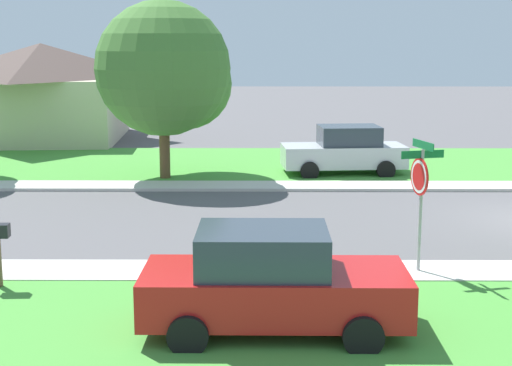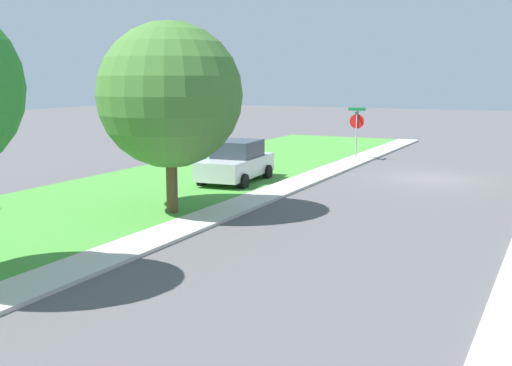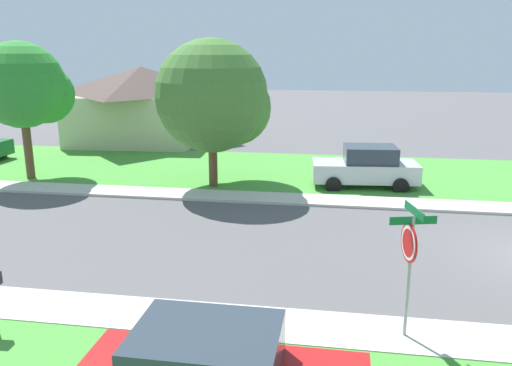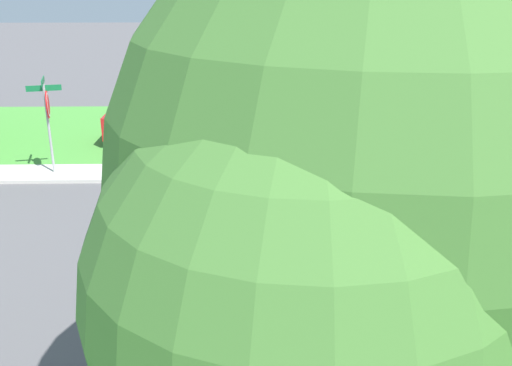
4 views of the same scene
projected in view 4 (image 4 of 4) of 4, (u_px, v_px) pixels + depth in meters
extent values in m
cube|color=beige|center=(316.00, 172.00, 16.39)|extent=(1.40, 56.00, 0.10)
cube|color=#479338|center=(300.00, 130.00, 20.81)|extent=(8.00, 56.00, 0.08)
cylinder|color=#9E9EA3|center=(49.00, 131.00, 15.82)|extent=(0.07, 0.07, 2.60)
cylinder|color=red|center=(48.00, 104.00, 15.58)|extent=(0.74, 0.21, 0.76)
cylinder|color=white|center=(48.00, 104.00, 15.58)|extent=(0.65, 0.17, 0.67)
cylinder|color=red|center=(49.00, 104.00, 15.58)|extent=(0.53, 0.14, 0.55)
cube|color=#146B38|center=(43.00, 81.00, 15.34)|extent=(0.90, 0.24, 0.16)
cube|color=#146B38|center=(44.00, 88.00, 15.41)|extent=(0.24, 0.90, 0.16)
cube|color=white|center=(398.00, 115.00, 20.21)|extent=(1.89, 4.34, 0.76)
cube|color=#2D3842|center=(405.00, 95.00, 19.97)|extent=(1.64, 2.13, 0.68)
cylinder|color=black|center=(364.00, 132.00, 19.50)|extent=(0.25, 0.64, 0.64)
cylinder|color=black|center=(355.00, 119.00, 21.19)|extent=(0.25, 0.64, 0.64)
cylinder|color=black|center=(442.00, 132.00, 19.50)|extent=(0.25, 0.64, 0.64)
cylinder|color=black|center=(427.00, 119.00, 21.19)|extent=(0.25, 0.64, 0.64)
cube|color=red|center=(172.00, 123.00, 19.10)|extent=(1.83, 4.31, 0.76)
cube|color=#2D3842|center=(177.00, 102.00, 18.86)|extent=(1.61, 2.11, 0.68)
cylinder|color=black|center=(128.00, 142.00, 18.37)|extent=(0.24, 0.64, 0.64)
cylinder|color=black|center=(138.00, 128.00, 20.06)|extent=(0.24, 0.64, 0.64)
cylinder|color=black|center=(210.00, 141.00, 18.41)|extent=(0.24, 0.64, 0.64)
cylinder|color=black|center=(213.00, 127.00, 20.10)|extent=(0.24, 0.64, 0.64)
sphere|color=#437530|center=(369.00, 167.00, 4.97)|extent=(4.55, 4.55, 4.55)
sphere|color=#437530|center=(301.00, 285.00, 4.20)|extent=(3.19, 3.19, 3.19)
cube|color=brown|center=(337.00, 145.00, 17.24)|extent=(0.10, 0.10, 1.05)
cube|color=black|center=(339.00, 124.00, 17.01)|extent=(0.27, 0.49, 0.26)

